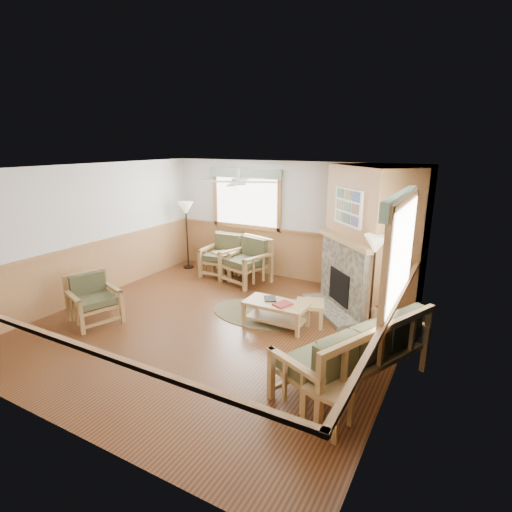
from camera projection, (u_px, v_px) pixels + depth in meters
The scene contains 24 objects.
floor at pixel (217, 326), 6.98m from camera, with size 6.00×6.00×0.01m, color #512C16.
ceiling at pixel (212, 168), 6.24m from camera, with size 6.00×6.00×0.01m, color white.
wall_back at pixel (289, 221), 9.14m from camera, with size 6.00×0.02×2.70m, color silver.
wall_front at pixel (48, 319), 4.08m from camera, with size 6.00×0.02×2.70m, color silver.
wall_left at pixel (91, 232), 8.00m from camera, with size 0.02×6.00×2.70m, color silver.
wall_right at pixel (404, 280), 5.22m from camera, with size 0.02×6.00×2.70m, color silver.
wainscot at pixel (216, 296), 6.83m from camera, with size 6.00×6.00×1.10m, color #A57343, non-canonical shape.
fireplace at pixel (369, 240), 7.39m from camera, with size 2.20×2.20×2.70m, color #A57343, non-canonical shape.
window_back at pixel (246, 167), 9.29m from camera, with size 1.90×0.16×1.50m, color white, non-canonical shape.
window_right at pixel (408, 191), 4.75m from camera, with size 0.16×1.90×1.50m, color white, non-canonical shape.
ceiling_fan at pixel (238, 170), 6.37m from camera, with size 1.24×1.24×0.36m, color white, non-canonical shape.
sofa at pixel (353, 350), 5.17m from camera, with size 0.89×2.17×1.00m, color #A07D4B, non-canonical shape.
armchair_back_left at pixel (223, 256), 9.53m from camera, with size 0.86×0.86×0.97m, color #A07D4B, non-canonical shape.
armchair_back_right at pixel (245, 261), 9.02m from camera, with size 0.90×0.90×1.01m, color #A07D4B, non-canonical shape.
armchair_left at pixel (94, 300), 7.02m from camera, with size 0.76×0.76×0.85m, color #A07D4B, non-canonical shape.
coffee_table at pixel (276, 314), 6.93m from camera, with size 1.09×0.55×0.44m, color #A07D4B, non-canonical shape.
end_table_chairs at pixel (225, 264), 9.55m from camera, with size 0.52×0.50×0.58m, color #A07D4B, non-canonical shape.
end_table_sofa at pixel (328, 407), 4.44m from camera, with size 0.46×0.44×0.52m, color #A07D4B, non-canonical shape.
footstool at pixel (310, 313), 6.99m from camera, with size 0.48×0.48×0.41m, color #A07D4B, non-canonical shape.
braided_rug at pixel (260, 313), 7.48m from camera, with size 1.90×1.90×0.01m, color brown.
floor_lamp_left at pixel (187, 235), 10.01m from camera, with size 0.39×0.39×1.70m, color black, non-canonical shape.
floor_lamp_right at pixel (372, 284), 6.57m from camera, with size 0.38×0.38×1.68m, color black, non-canonical shape.
book_red at pixel (283, 303), 6.75m from camera, with size 0.22×0.30×0.03m, color maroon.
book_dark at pixel (270, 298), 6.99m from camera, with size 0.20×0.27×0.03m, color black.
Camera 1 is at (3.67, -5.26, 3.09)m, focal length 28.00 mm.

